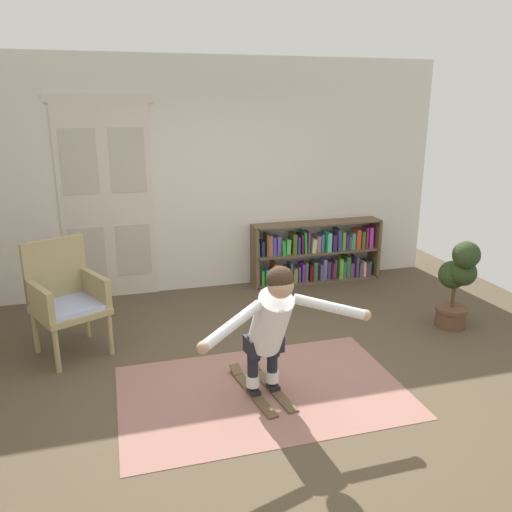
% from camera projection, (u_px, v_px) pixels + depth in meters
% --- Properties ---
extents(ground_plane, '(7.20, 7.20, 0.00)m').
position_uv_depth(ground_plane, '(276.00, 380.00, 4.56)').
color(ground_plane, brown).
extents(back_wall, '(6.00, 0.10, 2.90)m').
position_uv_depth(back_wall, '(214.00, 177.00, 6.54)').
color(back_wall, silver).
rests_on(back_wall, ground).
extents(double_door, '(1.22, 0.05, 2.45)m').
position_uv_depth(double_door, '(107.00, 200.00, 6.20)').
color(double_door, beige).
rests_on(double_door, ground).
extents(rug, '(2.39, 1.52, 0.01)m').
position_uv_depth(rug, '(262.00, 391.00, 4.38)').
color(rug, '#97675D').
rests_on(rug, ground).
extents(bookshelf, '(1.78, 0.30, 0.82)m').
position_uv_depth(bookshelf, '(317.00, 255.00, 7.01)').
color(bookshelf, brown).
rests_on(bookshelf, ground).
extents(wicker_chair, '(0.80, 0.80, 1.10)m').
position_uv_depth(wicker_chair, '(66.00, 295.00, 4.94)').
color(wicker_chair, tan).
rests_on(wicker_chair, ground).
extents(potted_plant, '(0.35, 0.47, 0.99)m').
position_uv_depth(potted_plant, '(457.00, 281.00, 5.49)').
color(potted_plant, brown).
rests_on(potted_plant, ground).
extents(skis_pair, '(0.39, 0.85, 0.07)m').
position_uv_depth(skis_pair, '(261.00, 387.00, 4.40)').
color(skis_pair, brown).
rests_on(skis_pair, rug).
extents(person_skier, '(1.42, 0.74, 1.13)m').
position_uv_depth(person_skier, '(272.00, 321.00, 4.03)').
color(person_skier, white).
rests_on(person_skier, skis_pair).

